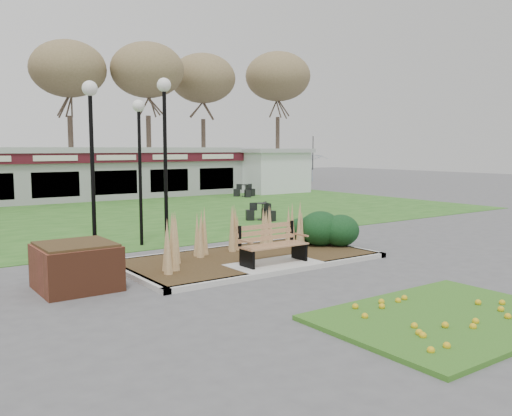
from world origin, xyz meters
TOP-DOWN VIEW (x-y plane):
  - ground at (0.00, 0.00)m, footprint 100.00×100.00m
  - lawn at (0.00, 12.00)m, footprint 34.00×16.00m
  - flower_bed at (0.00, -4.60)m, footprint 4.20×3.00m
  - planting_bed at (1.27, 1.35)m, footprint 6.75×3.40m
  - park_bench at (0.00, 0.25)m, footprint 1.70×0.66m
  - brick_planter at (-4.40, 1.00)m, footprint 1.50×1.50m
  - food_pavilion at (0.00, 19.96)m, footprint 24.60×3.40m
  - service_hut at (13.50, 18.00)m, footprint 4.40×3.40m
  - tree_backdrop at (0.00, 28.00)m, footprint 47.24×5.24m
  - lamp_post_near_left at (-0.65, 4.53)m, footprint 0.40×0.40m
  - lamp_post_near_right at (-1.31, 4.84)m, footprint 0.35×0.35m
  - lamp_post_mid_right at (-3.26, 3.20)m, footprint 0.37×0.37m
  - bistro_set_c at (4.87, 7.31)m, footprint 1.27×1.16m
  - bistro_set_d at (10.22, 16.33)m, footprint 1.27×1.31m
  - patio_umbrella at (16.00, 16.93)m, footprint 2.29×2.32m

SIDE VIEW (x-z plane):
  - ground at x=0.00m, z-range 0.00..0.00m
  - lawn at x=0.00m, z-range 0.00..0.02m
  - flower_bed at x=0.00m, z-range -0.01..0.15m
  - bistro_set_c at x=4.87m, z-range -0.09..0.58m
  - bistro_set_d at x=10.22m, z-range -0.10..0.61m
  - planting_bed at x=1.27m, z-range -0.27..1.00m
  - brick_planter at x=-4.40m, z-range 0.00..0.95m
  - park_bench at x=0.00m, z-range 0.12..1.05m
  - service_hut at x=13.50m, z-range 0.04..2.86m
  - food_pavilion at x=0.00m, z-range 0.03..2.93m
  - patio_umbrella at x=16.00m, z-range 0.34..2.87m
  - lamp_post_near_right at x=-1.31m, z-range 0.97..5.20m
  - lamp_post_mid_right at x=-3.26m, z-range 1.02..5.49m
  - lamp_post_near_left at x=-0.65m, z-range 1.11..5.97m
  - tree_backdrop at x=0.00m, z-range 3.18..13.54m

